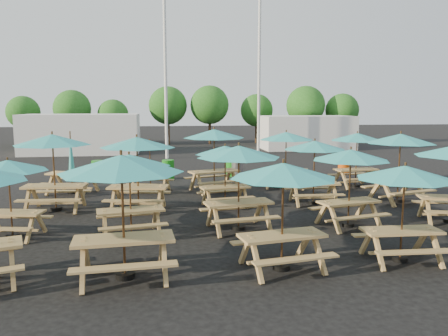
{
  "coord_description": "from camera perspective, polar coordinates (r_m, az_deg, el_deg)",
  "views": [
    {
      "loc": [
        -2.22,
        -14.42,
        3.4
      ],
      "look_at": [
        0.0,
        1.5,
        1.1
      ],
      "focal_mm": 35.0,
      "sensor_mm": 36.0,
      "label": 1
    }
  ],
  "objects": [
    {
      "name": "tree_2",
      "position": [
        38.31,
        -14.29,
        6.74
      ],
      "size": [
        2.59,
        2.59,
        3.93
      ],
      "color": "#382314",
      "rests_on": "ground"
    },
    {
      "name": "ground",
      "position": [
        14.98,
        0.8,
        -4.98
      ],
      "size": [
        120.0,
        120.0,
        0.0
      ],
      "primitive_type": "plane",
      "color": "black",
      "rests_on": "ground"
    },
    {
      "name": "picnic_unit_9",
      "position": [
        11.81,
        1.94,
        1.59
      ],
      "size": [
        2.61,
        2.61,
        2.36
      ],
      "rotation": [
        0.0,
        0.0,
        0.16
      ],
      "color": "#A47949",
      "rests_on": "ground"
    },
    {
      "name": "tree_7",
      "position": [
        40.57,
        15.17,
        7.29
      ],
      "size": [
        2.95,
        2.95,
        4.48
      ],
      "color": "#382314",
      "rests_on": "ground"
    },
    {
      "name": "picnic_unit_11",
      "position": [
        17.24,
        -1.3,
        4.1
      ],
      "size": [
        3.07,
        3.07,
        2.51
      ],
      "rotation": [
        0.0,
        0.0,
        0.32
      ],
      "color": "#A47949",
      "rests_on": "ground"
    },
    {
      "name": "tree_4",
      "position": [
        38.9,
        -1.88,
        8.23
      ],
      "size": [
        3.41,
        3.41,
        5.17
      ],
      "color": "#382314",
      "rests_on": "ground"
    },
    {
      "name": "picnic_unit_18",
      "position": [
        16.51,
        22.05,
        3.16
      ],
      "size": [
        2.92,
        2.92,
        2.45
      ],
      "rotation": [
        0.0,
        0.0,
        0.27
      ],
      "color": "#A47949",
      "rests_on": "ground"
    },
    {
      "name": "picnic_unit_7",
      "position": [
        17.36,
        -9.69,
        2.73
      ],
      "size": [
        2.45,
        2.45,
        2.06
      ],
      "rotation": [
        0.0,
        0.0,
        -0.27
      ],
      "color": "#A47949",
      "rests_on": "ground"
    },
    {
      "name": "picnic_unit_6",
      "position": [
        14.27,
        -11.31,
        2.84
      ],
      "size": [
        2.72,
        2.72,
        2.43
      ],
      "rotation": [
        0.0,
        0.0,
        -0.17
      ],
      "color": "#A47949",
      "rests_on": "ground"
    },
    {
      "name": "picnic_unit_1",
      "position": [
        12.4,
        -26.37,
        -0.17
      ],
      "size": [
        2.31,
        2.31,
        2.05
      ],
      "rotation": [
        0.0,
        0.0,
        -0.18
      ],
      "color": "#A47949",
      "rests_on": "ground"
    },
    {
      "name": "waste_bin_4",
      "position": [
        22.74,
        15.36,
        0.4
      ],
      "size": [
        0.56,
        0.56,
        0.9
      ],
      "primitive_type": "cylinder",
      "color": "#DB4F0C",
      "rests_on": "ground"
    },
    {
      "name": "picnic_unit_4",
      "position": [
        8.62,
        -13.24,
        -0.26
      ],
      "size": [
        2.59,
        2.59,
        2.49
      ],
      "rotation": [
        0.0,
        0.0,
        0.08
      ],
      "color": "#A47949",
      "rests_on": "ground"
    },
    {
      "name": "mast_0",
      "position": [
        28.54,
        -7.67,
        13.3
      ],
      "size": [
        0.2,
        0.2,
        12.0
      ],
      "primitive_type": "cylinder",
      "color": "silver",
      "rests_on": "ground"
    },
    {
      "name": "picnic_unit_12",
      "position": [
        10.15,
        22.54,
        -1.13
      ],
      "size": [
        2.15,
        2.15,
        2.15
      ],
      "rotation": [
        0.0,
        0.0,
        -0.03
      ],
      "color": "#A47949",
      "rests_on": "ground"
    },
    {
      "name": "picnic_unit_15",
      "position": [
        18.23,
        8.12,
        3.81
      ],
      "size": [
        2.83,
        2.83,
        2.35
      ],
      "rotation": [
        0.0,
        0.0,
        -0.29
      ],
      "color": "#A47949",
      "rests_on": "ground"
    },
    {
      "name": "tree_5",
      "position": [
        40.0,
        4.28,
        7.52
      ],
      "size": [
        2.94,
        2.94,
        4.45
      ],
      "color": "#382314",
      "rests_on": "ground"
    },
    {
      "name": "waste_bin_3",
      "position": [
        20.89,
        1.76,
        0.02
      ],
      "size": [
        0.56,
        0.56,
        0.9
      ],
      "primitive_type": "cylinder",
      "color": "gray",
      "rests_on": "ground"
    },
    {
      "name": "picnic_unit_19",
      "position": [
        19.03,
        17.0,
        3.57
      ],
      "size": [
        2.48,
        2.48,
        2.29
      ],
      "rotation": [
        0.0,
        0.0,
        0.12
      ],
      "color": "#A47949",
      "rests_on": "ground"
    },
    {
      "name": "tree_6",
      "position": [
        39.34,
        10.62,
        8.05
      ],
      "size": [
        3.38,
        3.38,
        5.13
      ],
      "color": "#382314",
      "rests_on": "ground"
    },
    {
      "name": "event_tent_1",
      "position": [
        35.32,
        10.63,
        4.6
      ],
      "size": [
        7.0,
        4.0,
        2.6
      ],
      "primitive_type": "cube",
      "color": "silver",
      "rests_on": "ground"
    },
    {
      "name": "picnic_unit_14",
      "position": [
        15.33,
        11.75,
        2.53
      ],
      "size": [
        2.25,
        2.25,
        2.23
      ],
      "rotation": [
        0.0,
        0.0,
        -0.04
      ],
      "color": "#A47949",
      "rests_on": "ground"
    },
    {
      "name": "tree_1",
      "position": [
        39.06,
        -19.21,
        7.34
      ],
      "size": [
        3.11,
        3.11,
        4.72
      ],
      "color": "#382314",
      "rests_on": "ground"
    },
    {
      "name": "picnic_unit_5",
      "position": [
        11.46,
        -12.27,
        0.46
      ],
      "size": [
        2.45,
        2.45,
        2.19
      ],
      "rotation": [
        0.0,
        0.0,
        0.17
      ],
      "color": "#A47949",
      "rests_on": "ground"
    },
    {
      "name": "picnic_unit_3",
      "position": [
        17.94,
        -19.27,
        -0.01
      ],
      "size": [
        2.33,
        2.18,
        2.43
      ],
      "rotation": [
        0.0,
        0.0,
        -0.32
      ],
      "color": "#A47949",
      "rests_on": "ground"
    },
    {
      "name": "picnic_unit_8",
      "position": [
        8.96,
        7.74,
        -1.03
      ],
      "size": [
        2.55,
        2.55,
        2.28
      ],
      "rotation": [
        0.0,
        0.0,
        0.17
      ],
      "color": "#A47949",
      "rests_on": "ground"
    },
    {
      "name": "event_tent_0",
      "position": [
        32.99,
        -18.07,
        4.27
      ],
      "size": [
        8.0,
        4.0,
        2.8
      ],
      "primitive_type": "cube",
      "color": "silver",
      "rests_on": "ground"
    },
    {
      "name": "waste_bin_2",
      "position": [
        21.2,
        1.02,
        0.14
      ],
      "size": [
        0.56,
        0.56,
        0.9
      ],
      "primitive_type": "cylinder",
      "color": "#187F17",
      "rests_on": "ground"
    },
    {
      "name": "tree_0",
      "position": [
        41.41,
        -24.75,
        6.62
      ],
      "size": [
        2.8,
        2.8,
        4.24
      ],
      "color": "#382314",
      "rests_on": "ground"
    },
    {
      "name": "tree_3",
      "position": [
        39.14,
        -7.33,
        8.09
      ],
      "size": [
        3.36,
        3.36,
        5.09
      ],
      "color": "#382314",
      "rests_on": "ground"
    },
    {
      "name": "waste_bin_0",
      "position": [
        20.93,
        -16.15,
        -0.28
      ],
      "size": [
        0.56,
        0.56,
        0.9
      ],
      "primitive_type": "cylinder",
      "color": "#187F17",
      "rests_on": "ground"
    },
    {
      "name": "picnic_unit_2",
      "position": [
        15.05,
        -21.49,
        2.99
      ],
      "size": [
        2.59,
        2.59,
        2.52
      ],
      "rotation": [
        0.0,
        0.0,
        -0.06
      ],
      "color": "#A47949",
      "rests_on": "ground"
    },
    {
      "name": "picnic_unit_13",
      "position": [
        12.65,
        16.21,
        1.17
      ],
      "size": [
        2.56,
        2.56,
        2.22
      ],
      "rotation": [
        0.0,
        0.0,
        0.21
      ],
      "color": "#A47949",
      "rests_on": "ground"
    },
    {
      "name": "mast_1",
      "position": [
        31.26,
        4.61,
        12.89
      ],
      "size": [
        0.2,
        0.2,
        12.0
      ],
      "primitive_type": "cylinder",
      "color": "silver",
      "rests_on": "ground"
    },
    {
      "name": "waste_bin_1",
      "position": [
        20.5,
        -7.3,
        -0.2
      ],
      "size": [
        0.56,
        0.56,
        0.9
      ],
      "primitive_type": "cylinder",
      "color": "#187F17",
      "rests_on": "ground"
    },
    {
      "name": "picnic_unit_10",
      "position": [
        14.57,
        0.15,
        1.95
      ],
      "size": [
        2.35,
        2.35,
        2.1
      ],
      "rotation": [
        0.0,
        0.0,
        0.17
      ],
      "color": "#A47949",
      "rests_on": "ground"
    }
  ]
}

